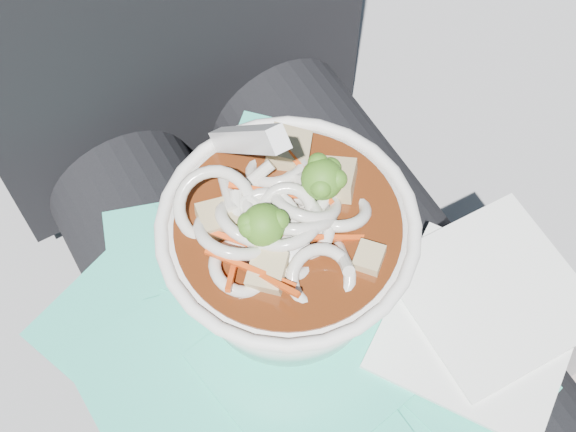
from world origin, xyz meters
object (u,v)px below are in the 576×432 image
plastic_bag (276,351)px  lap (329,349)px  person_body (273,250)px  udon_bowl (287,248)px  stone_ledge (254,336)px

plastic_bag → lap: bearing=4.4°
person_body → plastic_bag: bearing=-117.9°
lap → plastic_bag: plastic_bag is taller
person_body → udon_bowl: person_body is taller
stone_ledge → plastic_bag: plastic_bag is taller
person_body → plastic_bag: size_ratio=2.62×
lap → person_body: 0.09m
stone_ledge → person_body: (0.00, -0.06, 0.33)m
plastic_bag → person_body: bearing=62.1°
udon_bowl → plastic_bag: bearing=-129.7°
stone_ledge → lap: bearing=-90.0°
stone_ledge → person_body: person_body is taller
person_body → plastic_bag: 0.12m
udon_bowl → lap: bearing=-57.4°
stone_ledge → plastic_bag: size_ratio=2.58×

